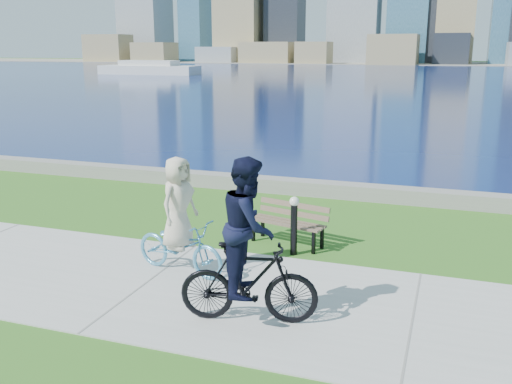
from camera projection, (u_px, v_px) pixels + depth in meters
ground at (412, 323)px, 7.59m from camera, size 320.00×320.00×0.00m
concrete_path at (412, 322)px, 7.59m from camera, size 80.00×3.50×0.02m
seawall at (433, 198)px, 13.22m from camera, size 90.00×0.50×0.35m
bay_water at (456, 76)px, 73.47m from camera, size 320.00×131.00×0.01m
far_shore at (458, 64)px, 126.53m from camera, size 320.00×30.00×0.12m
ferry_near at (149, 69)px, 76.91m from camera, size 13.71×3.92×1.86m
park_bench at (289, 220)px, 10.56m from camera, size 1.54×0.85×0.76m
bollard_lamp at (294, 222)px, 9.95m from camera, size 0.17×0.17×1.06m
cyclist_woman at (179, 231)px, 9.08m from camera, size 0.95×1.78×1.91m
cyclist_man at (249, 255)px, 7.37m from camera, size 0.91×1.90×2.23m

